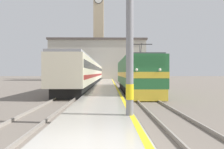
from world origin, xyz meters
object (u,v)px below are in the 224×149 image
Objects in this scene: catenary_mast at (131,16)px; passenger_train at (92,73)px; clock_tower at (99,30)px; locomotive_train at (135,75)px.

passenger_train is at bearing 96.86° from catenary_mast.
catenary_mast is 0.26× the size of clock_tower.
clock_tower is (-4.00, 61.03, 11.41)m from catenary_mast.
locomotive_train is at bearing -73.71° from passenger_train.
locomotive_train is at bearing 82.43° from catenary_mast.
clock_tower is at bearing 89.71° from passenger_train.
locomotive_train is 1.92× the size of catenary_mast.
locomotive_train is 14.23m from catenary_mast.
catenary_mast is at bearing -97.57° from locomotive_train.
passenger_train is 1.84× the size of clock_tower.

